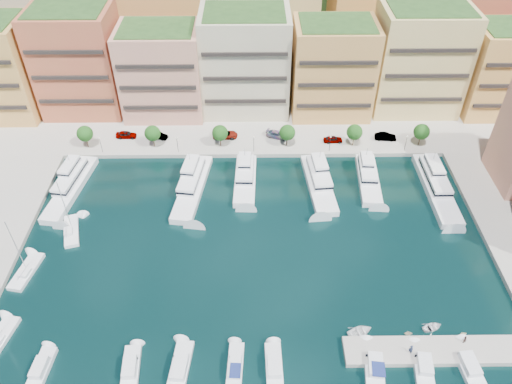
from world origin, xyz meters
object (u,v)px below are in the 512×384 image
(yacht_0, at_px, (71,184))
(car_1, at_px, (158,135))
(sailboat_2, at_px, (72,231))
(tree_2, at_px, (220,133))
(yacht_5, at_px, (368,176))
(cruiser_4, at_px, (235,368))
(car_2, at_px, (225,134))
(car_4, at_px, (333,139))
(car_5, at_px, (385,137))
(cruiser_5, at_px, (274,367))
(yacht_2, at_px, (193,184))
(car_3, at_px, (278,135))
(person_1, at_px, (464,339))
(lamppost_3, at_px, (330,141))
(tree_0, at_px, (85,134))
(tree_1, at_px, (152,133))
(tender_0, at_px, (360,332))
(yacht_6, at_px, (436,184))
(tender_3, at_px, (463,334))
(tender_1, at_px, (408,333))
(person_0, at_px, (411,349))
(tree_3, at_px, (287,133))
(lamppost_1, at_px, (177,142))
(lamppost_2, at_px, (254,142))
(car_0, at_px, (126,135))
(cruiser_0, at_px, (41,369))
(sailboat_1, at_px, (26,272))
(yacht_3, at_px, (245,177))
(tree_5, at_px, (422,132))
(cruiser_2, at_px, (131,368))
(tender_2, at_px, (432,327))
(cruiser_9, at_px, (468,365))
(sailboat_0, at_px, (0,339))
(tree_4, at_px, (355,132))
(yacht_4, at_px, (319,181))
(cruiser_3, at_px, (180,368))
(cruiser_8, at_px, (423,366))
(lamppost_4, at_px, (406,141))

(yacht_0, relative_size, car_1, 4.68)
(yacht_0, bearing_deg, sailboat_2, -75.53)
(tree_2, relative_size, yacht_5, 0.33)
(cruiser_4, xyz_separation_m, car_2, (-3.78, 61.71, 1.29))
(tree_2, distance_m, yacht_0, 35.45)
(car_4, relative_size, car_5, 0.89)
(yacht_5, xyz_separation_m, cruiser_5, (-22.77, -45.82, -0.66))
(yacht_2, height_order, car_3, yacht_2)
(car_5, relative_size, person_1, 3.41)
(car_2, distance_m, car_5, 39.39)
(lamppost_3, bearing_deg, tree_0, 177.73)
(tree_1, distance_m, car_3, 30.27)
(tender_0, relative_size, car_2, 0.70)
(yacht_6, height_order, tender_3, yacht_6)
(car_5, bearing_deg, car_4, 99.84)
(tender_1, distance_m, person_0, 4.22)
(tree_3, relative_size, lamppost_1, 1.35)
(tender_1, height_order, person_1, person_1)
(yacht_0, xyz_separation_m, tender_3, (74.26, -37.92, -0.86))
(cruiser_5, distance_m, person_0, 21.68)
(lamppost_2, distance_m, car_0, 32.05)
(cruiser_5, bearing_deg, cruiser_0, 179.99)
(tree_2, relative_size, sailboat_1, 0.43)
(yacht_3, distance_m, tender_0, 44.00)
(tree_5, xyz_separation_m, cruiser_2, (-59.37, -58.08, -4.20))
(yacht_6, distance_m, tender_2, 37.32)
(lamppost_1, distance_m, car_0, 14.85)
(cruiser_4, relative_size, sailboat_2, 0.63)
(lamppost_3, height_order, car_5, lamppost_3)
(cruiser_9, relative_size, car_3, 1.47)
(cruiser_4, bearing_deg, person_1, 6.04)
(yacht_0, bearing_deg, yacht_3, 3.38)
(lamppost_3, relative_size, car_5, 0.81)
(tree_5, xyz_separation_m, car_5, (-7.67, 2.30, -2.89))
(car_3, bearing_deg, sailboat_0, 161.46)
(tree_4, distance_m, car_5, 9.12)
(cruiser_5, height_order, tender_1, cruiser_5)
(cruiser_4, bearing_deg, cruiser_5, 0.21)
(tree_0, relative_size, yacht_4, 0.28)
(tender_3, bearing_deg, sailboat_0, 76.48)
(tender_3, bearing_deg, yacht_4, 13.50)
(tree_4, relative_size, car_0, 1.13)
(yacht_4, height_order, cruiser_4, yacht_4)
(cruiser_2, bearing_deg, cruiser_3, -0.13)
(tree_0, distance_m, cruiser_8, 87.94)
(sailboat_1, distance_m, person_0, 68.75)
(lamppost_4, relative_size, car_2, 0.68)
(lamppost_2, distance_m, tender_1, 55.93)
(sailboat_1, distance_m, car_1, 45.89)
(car_1, bearing_deg, person_1, -116.67)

